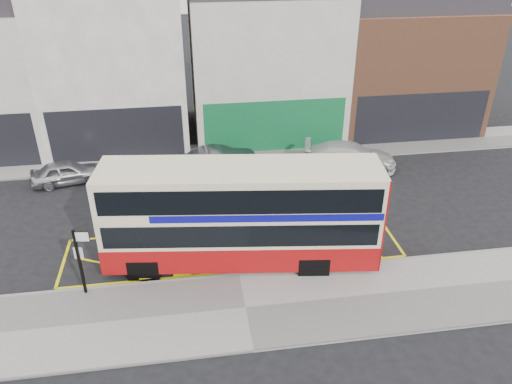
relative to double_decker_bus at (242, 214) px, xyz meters
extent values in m
plane|color=black|center=(-0.25, -0.62, -2.25)|extent=(120.00, 120.00, 0.00)
cube|color=gray|center=(-0.25, -2.92, -2.17)|extent=(40.00, 4.00, 0.15)
cube|color=gray|center=(-0.25, -1.00, -2.17)|extent=(40.00, 0.15, 0.15)
cube|color=gray|center=(-0.25, 10.38, -2.17)|extent=(50.00, 3.00, 0.15)
cube|color=white|center=(-5.75, 14.38, 2.25)|extent=(8.00, 8.00, 9.00)
cube|color=black|center=(-5.75, 10.40, -0.65)|extent=(7.36, 0.06, 3.20)
cube|color=black|center=(-5.75, 10.42, -0.85)|extent=(5.60, 0.04, 2.00)
cube|color=silver|center=(3.25, 14.38, 2.00)|extent=(9.00, 8.00, 8.50)
cube|color=#126937|center=(3.25, 10.40, -0.65)|extent=(8.28, 0.06, 3.20)
cube|color=black|center=(3.25, 10.42, -0.85)|extent=(6.30, 0.04, 2.00)
cube|color=#9E5E3F|center=(12.25, 14.38, 1.50)|extent=(9.00, 8.00, 7.50)
cube|color=black|center=(12.25, 10.40, -0.65)|extent=(8.28, 0.06, 3.20)
cube|color=black|center=(12.25, 10.42, -0.85)|extent=(6.30, 0.04, 2.00)
cube|color=#F6E6BB|center=(-0.03, 0.00, 0.05)|extent=(10.87, 3.74, 3.92)
cube|color=#9F0C0E|center=(-0.03, 0.00, -1.37)|extent=(10.92, 3.78, 1.07)
cube|color=#9F0C0E|center=(5.23, -0.66, 0.05)|extent=(0.37, 2.45, 3.92)
cube|color=black|center=(-0.03, 0.00, -0.21)|extent=(10.46, 3.75, 0.92)
cube|color=black|center=(-0.03, 0.00, 1.24)|extent=(10.46, 3.75, 0.97)
cube|color=#0C0D8C|center=(0.93, -0.12, 0.56)|extent=(8.77, 3.52, 0.29)
cube|color=black|center=(-5.30, 0.67, -0.45)|extent=(0.34, 2.22, 1.55)
cube|color=black|center=(-5.30, 0.67, 1.24)|extent=(0.34, 2.22, 0.97)
cube|color=black|center=(-5.29, 0.67, 0.47)|extent=(0.26, 1.69, 0.34)
cube|color=#F6E6BB|center=(-0.03, 0.00, 1.97)|extent=(10.86, 3.64, 0.12)
cylinder|color=black|center=(-3.92, -0.60, -1.76)|extent=(0.99, 0.39, 0.97)
cylinder|color=black|center=(-3.64, 1.56, -1.76)|extent=(0.99, 0.39, 0.97)
cylinder|color=black|center=(2.61, -1.43, -1.76)|extent=(0.99, 0.39, 0.97)
cylinder|color=black|center=(2.89, 0.73, -1.76)|extent=(0.99, 0.39, 0.97)
cube|color=black|center=(-6.02, -1.23, -0.72)|extent=(0.10, 0.10, 2.76)
cube|color=white|center=(-5.75, -1.26, 0.39)|extent=(0.50, 0.11, 0.40)
cube|color=white|center=(-6.02, -1.17, -0.35)|extent=(0.32, 0.07, 0.46)
imported|color=#A9AAAE|center=(-8.26, 8.19, -1.63)|extent=(3.82, 2.17, 1.23)
imported|color=#45474D|center=(-0.17, 8.20, -1.53)|extent=(4.52, 2.25, 1.42)
imported|color=silver|center=(6.97, 7.65, -1.51)|extent=(5.40, 3.21, 1.47)
cylinder|color=black|center=(5.42, 11.25, -1.41)|extent=(0.24, 0.24, 1.68)
camera|label=1|loc=(-1.90, -16.40, 10.17)|focal=35.00mm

